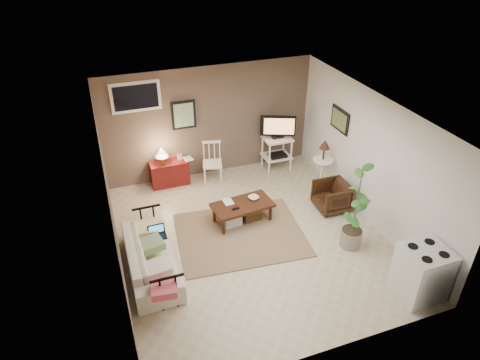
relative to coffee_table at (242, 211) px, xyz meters
name	(u,v)px	position (x,y,z in m)	size (l,w,h in m)	color
floor	(251,238)	(-0.01, -0.52, -0.23)	(5.00, 5.00, 0.00)	#C1B293
art_back	(184,115)	(-0.56, 1.95, 1.22)	(0.50, 0.03, 0.60)	black
art_right	(340,120)	(2.22, 0.53, 1.29)	(0.03, 0.60, 0.45)	black
window	(136,97)	(-1.46, 1.95, 1.72)	(0.96, 0.03, 0.60)	white
rug	(240,234)	(-0.17, -0.37, -0.22)	(2.22, 1.78, 0.02)	#7F604A
coffee_table	(242,211)	(0.00, 0.00, 0.00)	(1.16, 0.69, 0.42)	#3D1E10
sofa	(150,252)	(-1.81, -0.71, 0.13)	(1.84, 0.54, 0.72)	#EDE4CD
sofa_pillows	(155,256)	(-1.76, -0.92, 0.21)	(0.35, 1.75, 0.12)	beige
sofa_end_rails	(157,253)	(-1.70, -0.71, 0.08)	(0.50, 1.84, 0.62)	black
laptop	(157,233)	(-1.63, -0.40, 0.23)	(0.28, 0.21, 0.19)	black
red_console	(169,171)	(-1.00, 1.76, 0.08)	(0.79, 0.35, 0.92)	maroon
spindle_chair	(212,164)	(-0.09, 1.60, 0.18)	(0.48, 0.48, 0.88)	white
tv_stand	(277,141)	(1.41, 1.62, 0.44)	(0.72, 0.49, 1.27)	white
side_table	(323,159)	(1.96, 0.56, 0.46)	(0.42, 0.42, 1.12)	white
armchair	(332,195)	(1.78, -0.19, 0.08)	(0.60, 0.57, 0.62)	black
potted_plant	(356,205)	(1.54, -1.28, 0.63)	(0.41, 0.41, 1.62)	gray
stove	(422,273)	(1.87, -2.59, 0.20)	(0.66, 0.62, 0.87)	silver
bowl	(254,194)	(0.26, 0.09, 0.26)	(0.19, 0.05, 0.19)	#3D1E10
book_table	(224,198)	(-0.31, 0.14, 0.28)	(0.17, 0.02, 0.23)	#3D1E10
book_console	(184,155)	(-0.67, 1.74, 0.41)	(0.18, 0.02, 0.24)	#3D1E10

